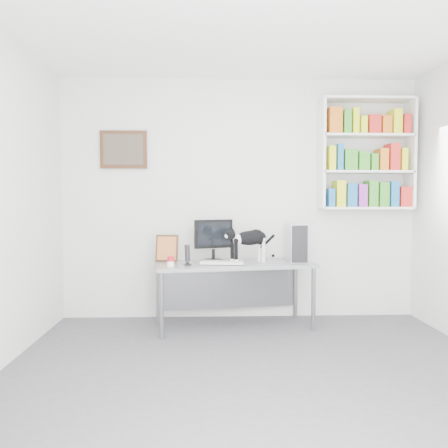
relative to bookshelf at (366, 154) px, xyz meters
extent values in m
cube|color=#55555A|center=(-1.40, -1.85, -1.85)|extent=(4.00, 4.00, 0.01)
cube|color=white|center=(-1.40, -1.85, 0.85)|extent=(4.00, 4.00, 0.01)
cube|color=silver|center=(-1.40, 0.15, -0.50)|extent=(4.00, 0.01, 2.70)
cube|color=silver|center=(-1.40, -3.85, -0.50)|extent=(4.00, 0.01, 2.70)
cube|color=white|center=(0.00, 0.00, 0.00)|extent=(1.03, 0.28, 1.24)
cube|color=#4E2A19|center=(-2.70, 0.12, 0.05)|extent=(0.52, 0.04, 0.42)
cube|color=slate|center=(-1.49, -0.32, -1.51)|extent=(1.72, 0.89, 0.68)
cube|color=black|center=(-1.70, -0.16, -0.94)|extent=(0.47, 0.33, 0.46)
cube|color=beige|center=(-1.62, -0.42, -1.15)|extent=(0.46, 0.22, 0.03)
cube|color=silver|center=(-0.81, -0.17, -0.97)|extent=(0.18, 0.40, 0.40)
cylinder|color=black|center=(-1.97, -0.48, -1.06)|extent=(0.12, 0.12, 0.22)
cube|color=#4E2A19|center=(-2.20, -0.19, -1.02)|extent=(0.25, 0.12, 0.30)
cylinder|color=red|center=(-2.13, -0.57, -1.12)|extent=(0.09, 0.09, 0.10)
camera|label=1|loc=(-1.78, -5.23, -0.50)|focal=38.00mm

